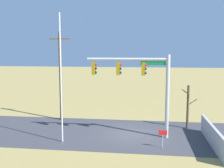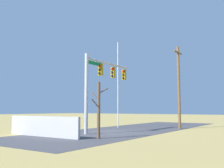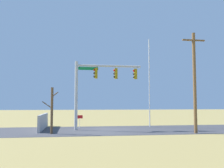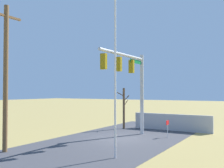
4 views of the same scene
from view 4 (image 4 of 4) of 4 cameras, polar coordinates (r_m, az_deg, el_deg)
ground_plane at (r=18.63m, az=1.61°, el=-11.85°), size 160.00×160.00×0.00m
road_surface at (r=15.34m, az=-5.95°, el=-14.05°), size 28.00×8.00×0.01m
sidewalk_corner at (r=21.61m, az=7.69°, el=-10.41°), size 6.00×6.00×0.01m
retaining_fence at (r=22.86m, az=12.91°, el=-8.16°), size 0.20×6.68×1.39m
signal_mast at (r=18.84m, az=4.24°, el=1.59°), size 6.09×0.38×6.16m
flagpole at (r=13.06m, az=0.70°, el=3.55°), size 0.10×0.10×8.97m
utility_pole at (r=15.49m, az=-22.22°, el=1.82°), size 1.90×0.26×8.08m
bare_tree at (r=23.35m, az=2.61°, el=-5.16°), size 1.27×1.02×3.62m
open_sign at (r=19.41m, az=12.04°, el=-8.70°), size 0.56×0.04×1.22m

